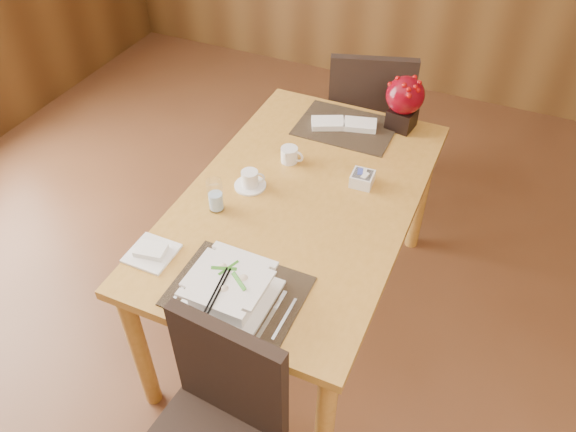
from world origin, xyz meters
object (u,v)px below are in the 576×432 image
at_px(water_glass, 215,195).
at_px(far_chair, 367,119).
at_px(creamer_jug, 289,155).
at_px(berry_decor, 405,100).
at_px(soup_setting, 229,289).
at_px(sugar_caddy, 362,179).
at_px(dining_table, 300,214).
at_px(bread_plate, 152,253).
at_px(coffee_cup, 250,180).
at_px(near_chair, 214,428).

distance_m(water_glass, far_chair, 1.24).
xyz_separation_m(creamer_jug, berry_decor, (0.37, 0.46, 0.11)).
xyz_separation_m(creamer_jug, far_chair, (0.13, 0.77, -0.24)).
height_order(creamer_jug, far_chair, far_chair).
height_order(soup_setting, water_glass, water_glass).
bearing_deg(berry_decor, creamer_jug, -129.15).
distance_m(water_glass, berry_decor, 1.01).
relative_size(soup_setting, sugar_caddy, 3.17).
height_order(dining_table, bread_plate, bread_plate).
bearing_deg(bread_plate, coffee_cup, 72.94).
relative_size(dining_table, berry_decor, 5.75).
height_order(dining_table, far_chair, far_chair).
distance_m(soup_setting, creamer_jug, 0.80).
relative_size(berry_decor, far_chair, 0.27).
bearing_deg(near_chair, water_glass, 122.12).
height_order(bread_plate, near_chair, near_chair).
relative_size(coffee_cup, far_chair, 0.14).
bearing_deg(dining_table, bread_plate, -125.33).
height_order(soup_setting, near_chair, near_chair).
relative_size(dining_table, far_chair, 1.55).
bearing_deg(bread_plate, sugar_caddy, 50.69).
bearing_deg(soup_setting, dining_table, 90.20).
height_order(creamer_jug, sugar_caddy, creamer_jug).
xyz_separation_m(dining_table, water_glass, (-0.28, -0.21, 0.17)).
height_order(water_glass, sugar_caddy, water_glass).
bearing_deg(bread_plate, soup_setting, -10.97).
bearing_deg(soup_setting, water_glass, 125.70).
bearing_deg(coffee_cup, water_glass, -108.12).
xyz_separation_m(berry_decor, near_chair, (-0.15, -1.57, -0.39)).
bearing_deg(bread_plate, near_chair, -40.60).
height_order(coffee_cup, far_chair, far_chair).
xyz_separation_m(creamer_jug, sugar_caddy, (0.34, -0.02, -0.01)).
relative_size(coffee_cup, near_chair, 0.15).
height_order(coffee_cup, water_glass, water_glass).
distance_m(coffee_cup, sugar_caddy, 0.47).
xyz_separation_m(near_chair, far_chair, (-0.10, 1.88, 0.03)).
bearing_deg(berry_decor, bread_plate, -117.13).
bearing_deg(creamer_jug, soup_setting, -77.93).
xyz_separation_m(coffee_cup, berry_decor, (0.45, 0.68, 0.12)).
relative_size(soup_setting, far_chair, 0.29).
height_order(dining_table, coffee_cup, coffee_cup).
xyz_separation_m(sugar_caddy, near_chair, (-0.11, -1.09, -0.27)).
bearing_deg(berry_decor, dining_table, -109.62).
bearing_deg(far_chair, near_chair, 75.74).
height_order(coffee_cup, berry_decor, berry_decor).
bearing_deg(dining_table, sugar_caddy, 41.17).
relative_size(soup_setting, bread_plate, 1.75).
xyz_separation_m(water_glass, sugar_caddy, (0.48, 0.38, -0.04)).
relative_size(dining_table, bread_plate, 9.17).
bearing_deg(berry_decor, water_glass, -120.63).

